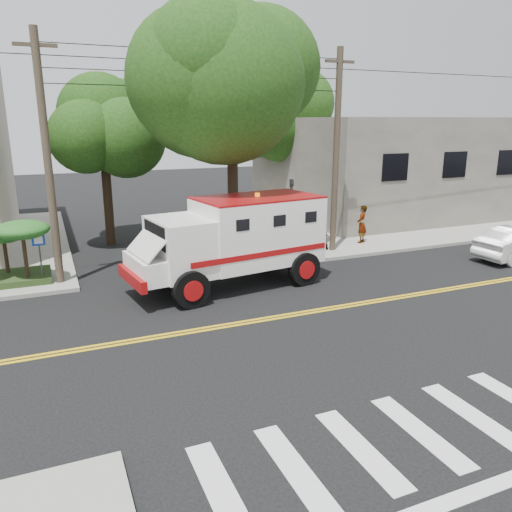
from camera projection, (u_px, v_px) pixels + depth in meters
name	position (u px, v px, depth m)	size (l,w,h in m)	color
ground	(262.00, 320.00, 15.46)	(100.00, 100.00, 0.00)	black
sidewalk_ne	(368.00, 214.00, 32.52)	(17.00, 17.00, 0.15)	gray
building_right	(386.00, 165.00, 32.72)	(14.00, 12.00, 6.00)	#5F5951
utility_pole_left	(48.00, 164.00, 17.51)	(0.28, 0.28, 9.00)	#382D23
utility_pole_right	(336.00, 155.00, 22.16)	(0.28, 0.28, 9.00)	#382D23
tree_main	(245.00, 89.00, 19.82)	(6.08, 5.70, 9.85)	black
tree_left	(110.00, 126.00, 23.42)	(4.48, 4.20, 7.70)	black
tree_right	(291.00, 119.00, 31.20)	(4.80, 4.50, 8.20)	black
traffic_signal	(291.00, 211.00, 21.28)	(0.15, 0.18, 3.60)	#3F3F42
accessibility_sign	(40.00, 251.00, 18.26)	(0.45, 0.10, 2.02)	#3F3F42
palm_planter	(2.00, 244.00, 18.12)	(3.52, 2.63, 2.36)	#1E3314
armored_truck	(236.00, 237.00, 18.26)	(7.50, 3.74, 3.28)	white
pedestrian_a	(362.00, 224.00, 24.41)	(0.68, 0.44, 1.85)	gray
pedestrian_b	(321.00, 231.00, 23.10)	(0.84, 0.65, 1.72)	gray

